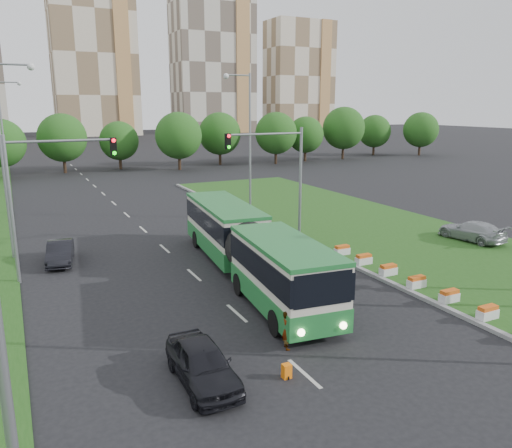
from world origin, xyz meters
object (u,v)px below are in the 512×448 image
car_left_near (202,363)px  car_median (472,231)px  traffic_mast_median (280,167)px  shopping_trolley (287,371)px  traffic_mast_left (42,184)px  pedestrian (287,330)px  articulated_bus (246,246)px  car_left_far (60,252)px

car_left_near → car_median: car_median is taller
traffic_mast_median → shopping_trolley: bearing=-118.0°
traffic_mast_left → pedestrian: traffic_mast_left is taller
articulated_bus → pedestrian: 8.79m
pedestrian → shopping_trolley: bearing=164.0°
traffic_mast_left → car_median: size_ratio=1.67×
car_median → shopping_trolley: car_median is taller
car_median → car_left_far: bearing=-22.8°
articulated_bus → car_left_far: bearing=147.4°
traffic_mast_left → articulated_bus: bearing=-24.9°
car_left_far → pedestrian: pedestrian is taller
traffic_mast_left → shopping_trolley: 17.15m
car_median → pedestrian: 21.16m
traffic_mast_median → traffic_mast_left: (-15.16, -1.00, 0.00)m
car_left_near → car_median: (23.45, 8.95, 0.11)m
car_left_far → shopping_trolley: bearing=-62.7°
shopping_trolley → articulated_bus: bearing=71.6°
car_left_far → shopping_trolley: size_ratio=7.76×
articulated_bus → shopping_trolley: (-3.25, -10.38, -1.57)m
traffic_mast_left → car_left_near: (3.87, -13.94, -4.61)m
car_left_far → car_median: bearing=-7.3°
car_left_near → car_left_far: bearing=101.3°
pedestrian → articulated_bus: bearing=-0.6°
traffic_mast_median → shopping_trolley: size_ratio=15.10×
car_left_near → car_median: size_ratio=0.91×
traffic_mast_median → car_left_near: traffic_mast_median is taller
car_left_near → car_median: bearing=21.7°
car_left_far → car_median: (26.56, -7.74, 0.17)m
traffic_mast_median → car_left_near: 19.28m
pedestrian → shopping_trolley: size_ratio=3.01×
traffic_mast_median → articulated_bus: size_ratio=0.44×
shopping_trolley → traffic_mast_median: bearing=60.9°
traffic_mast_left → articulated_bus: traffic_mast_left is taller
traffic_mast_left → articulated_bus: (9.90, -4.59, -3.52)m
car_left_near → pedestrian: 3.98m
traffic_mast_left → car_left_far: (0.76, 2.75, -4.67)m
car_left_near → shopping_trolley: 3.00m
articulated_bus → traffic_mast_left: bearing=161.3°
car_left_near → shopping_trolley: size_ratio=8.19×
articulated_bus → car_median: articulated_bus is taller
traffic_mast_left → shopping_trolley: traffic_mast_left is taller
shopping_trolley → car_median: bearing=24.7°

